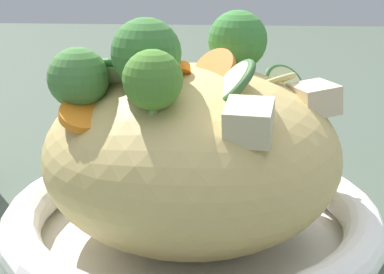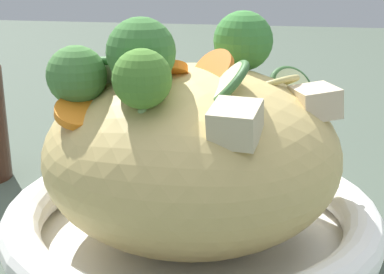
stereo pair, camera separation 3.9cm
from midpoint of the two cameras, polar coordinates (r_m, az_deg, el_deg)
The scene contains 7 objects.
ground_plane at distance 0.43m, azimuth 2.66°, elevation -12.31°, with size 3.00×3.00×0.00m, color #424E41.
serving_bowl at distance 0.42m, azimuth 2.71°, elevation -9.27°, with size 0.27×0.27×0.05m.
noodle_heap at distance 0.39m, azimuth 2.85°, elevation -1.73°, with size 0.21×0.21×0.12m.
broccoli_florets at distance 0.36m, azimuth 0.04°, elevation 7.95°, with size 0.15×0.16×0.06m.
carrot_coins at distance 0.36m, azimuth -1.44°, elevation 5.59°, with size 0.08×0.12×0.04m.
zucchini_slices at distance 0.38m, azimuth 4.25°, elevation 5.47°, with size 0.13×0.16×0.05m.
chicken_chunks at distance 0.35m, azimuth 12.07°, elevation 2.60°, with size 0.11×0.08×0.03m.
Camera 2 is at (-0.37, -0.07, 0.22)m, focal length 52.35 mm.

